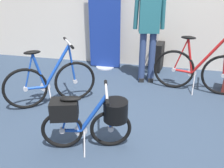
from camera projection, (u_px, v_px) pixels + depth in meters
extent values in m
plane|color=#2D3D51|center=(117.00, 133.00, 2.98)|extent=(6.78, 6.78, 0.00)
cylinder|color=#B7B7BC|center=(105.00, 67.00, 4.98)|extent=(0.36, 0.36, 0.02)
cube|color=navy|center=(105.00, 18.00, 4.58)|extent=(0.60, 0.02, 1.90)
torus|color=black|center=(111.00, 129.00, 2.68)|extent=(0.45, 0.16, 0.45)
cylinder|color=#B7B7BC|center=(111.00, 129.00, 2.68)|extent=(0.07, 0.06, 0.06)
torus|color=black|center=(62.00, 130.00, 2.65)|extent=(0.45, 0.16, 0.45)
cylinder|color=#B7B7BC|center=(62.00, 130.00, 2.65)|extent=(0.07, 0.06, 0.06)
cylinder|color=#1947B2|center=(72.00, 130.00, 2.66)|extent=(0.20, 0.09, 0.05)
cylinder|color=#1947B2|center=(93.00, 114.00, 2.59)|extent=(0.32, 0.13, 0.44)
cylinder|color=#1947B2|center=(76.00, 116.00, 2.59)|extent=(0.12, 0.07, 0.38)
cylinder|color=#1947B2|center=(72.00, 130.00, 2.66)|extent=(0.20, 0.08, 0.04)
cylinder|color=#1947B2|center=(109.00, 113.00, 2.59)|extent=(0.08, 0.05, 0.41)
cylinder|color=#1947B2|center=(66.00, 116.00, 2.58)|extent=(0.14, 0.06, 0.37)
ellipsoid|color=black|center=(71.00, 99.00, 2.50)|extent=(0.24, 0.15, 0.05)
cylinder|color=#B7B7BC|center=(106.00, 94.00, 2.50)|extent=(0.03, 0.03, 0.04)
cylinder|color=#B7B7BC|center=(106.00, 92.00, 2.49)|extent=(0.15, 0.43, 0.03)
cylinder|color=black|center=(107.00, 103.00, 2.29)|extent=(0.06, 0.10, 0.04)
cylinder|color=black|center=(106.00, 83.00, 2.69)|extent=(0.06, 0.10, 0.04)
cylinder|color=#B7B7BC|center=(81.00, 131.00, 2.67)|extent=(0.14, 0.05, 0.14)
cylinder|color=#B7B7BC|center=(84.00, 144.00, 2.64)|extent=(0.07, 0.19, 0.21)
cylinder|color=black|center=(116.00, 111.00, 2.59)|extent=(0.32, 0.32, 0.22)
cube|color=black|center=(64.00, 109.00, 2.55)|extent=(0.32, 0.27, 0.20)
torus|color=black|center=(223.00, 75.00, 3.78)|extent=(0.65, 0.12, 0.65)
cylinder|color=#B7B7BC|center=(223.00, 75.00, 3.78)|extent=(0.07, 0.06, 0.06)
torus|color=black|center=(174.00, 69.00, 4.00)|extent=(0.65, 0.12, 0.65)
cylinder|color=#B7B7BC|center=(174.00, 69.00, 4.00)|extent=(0.07, 0.06, 0.06)
cylinder|color=red|center=(183.00, 71.00, 3.96)|extent=(0.29, 0.07, 0.05)
cylinder|color=red|center=(208.00, 56.00, 3.73)|extent=(0.44, 0.09, 0.62)
cylinder|color=red|center=(190.00, 56.00, 3.83)|extent=(0.16, 0.05, 0.54)
cylinder|color=red|center=(183.00, 71.00, 3.96)|extent=(0.28, 0.06, 0.04)
cylinder|color=red|center=(181.00, 55.00, 3.86)|extent=(0.19, 0.04, 0.52)
ellipsoid|color=black|center=(189.00, 38.00, 3.72)|extent=(0.23, 0.12, 0.05)
cylinder|color=#B7B7BC|center=(192.00, 73.00, 3.92)|extent=(0.14, 0.03, 0.14)
cylinder|color=#B7B7BC|center=(193.00, 85.00, 3.90)|extent=(0.04, 0.19, 0.30)
torus|color=black|center=(75.00, 81.00, 3.63)|extent=(0.52, 0.37, 0.61)
cylinder|color=#B7B7BC|center=(75.00, 81.00, 3.63)|extent=(0.08, 0.08, 0.06)
torus|color=black|center=(25.00, 89.00, 3.40)|extent=(0.52, 0.37, 0.61)
cylinder|color=#B7B7BC|center=(25.00, 89.00, 3.40)|extent=(0.08, 0.08, 0.06)
cylinder|color=#1947B2|center=(36.00, 88.00, 3.44)|extent=(0.24, 0.18, 0.05)
cylinder|color=#1947B2|center=(57.00, 67.00, 3.44)|extent=(0.37, 0.27, 0.58)
cylinder|color=#1947B2|center=(39.00, 71.00, 3.37)|extent=(0.14, 0.11, 0.51)
cylinder|color=#1947B2|center=(36.00, 88.00, 3.44)|extent=(0.23, 0.17, 0.04)
cylinder|color=#1947B2|center=(72.00, 64.00, 3.51)|extent=(0.09, 0.07, 0.55)
cylinder|color=#1947B2|center=(29.00, 72.00, 3.32)|extent=(0.16, 0.12, 0.49)
ellipsoid|color=black|center=(32.00, 52.00, 3.24)|extent=(0.23, 0.20, 0.05)
cylinder|color=#B7B7BC|center=(69.00, 44.00, 3.37)|extent=(0.03, 0.03, 0.04)
cylinder|color=#B7B7BC|center=(68.00, 43.00, 3.36)|extent=(0.27, 0.38, 0.03)
cylinder|color=black|center=(72.00, 47.00, 3.18)|extent=(0.08, 0.09, 0.04)
cylinder|color=black|center=(65.00, 39.00, 3.55)|extent=(0.08, 0.09, 0.04)
cylinder|color=#B7B7BC|center=(45.00, 87.00, 3.49)|extent=(0.12, 0.09, 0.14)
cylinder|color=#B7B7BC|center=(51.00, 98.00, 3.50)|extent=(0.12, 0.17, 0.28)
cylinder|color=navy|center=(152.00, 58.00, 4.19)|extent=(0.11, 0.11, 0.87)
cube|color=black|center=(150.00, 78.00, 4.40)|extent=(0.13, 0.25, 0.07)
cylinder|color=navy|center=(142.00, 58.00, 4.19)|extent=(0.11, 0.11, 0.87)
cube|color=black|center=(141.00, 78.00, 4.41)|extent=(0.13, 0.25, 0.07)
cube|color=#23606B|center=(150.00, 11.00, 3.87)|extent=(0.35, 0.25, 0.67)
cylinder|color=#23606B|center=(163.00, 11.00, 3.88)|extent=(0.11, 0.13, 0.57)
cylinder|color=#23606B|center=(136.00, 11.00, 3.89)|extent=(0.12, 0.12, 0.57)
cube|color=black|center=(158.00, 56.00, 4.73)|extent=(0.23, 0.38, 0.52)
cylinder|color=#B7B7BC|center=(156.00, 37.00, 4.48)|extent=(0.02, 0.02, 0.28)
cylinder|color=#B7B7BC|center=(158.00, 34.00, 4.68)|extent=(0.02, 0.02, 0.28)
cylinder|color=black|center=(158.00, 28.00, 4.52)|extent=(0.05, 0.23, 0.02)
cylinder|color=black|center=(158.00, 72.00, 4.72)|extent=(0.04, 0.03, 0.04)
cylinder|color=black|center=(161.00, 67.00, 4.93)|extent=(0.04, 0.03, 0.04)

